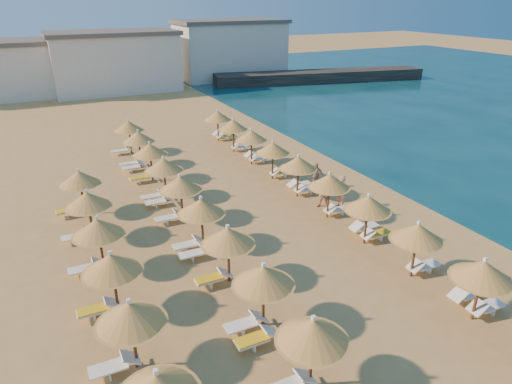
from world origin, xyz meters
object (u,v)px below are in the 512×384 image
beachgoer_a (341,192)px  beachgoer_b (324,194)px  parasol_row_east (329,182)px  parasol_row_west (201,207)px  jetty (320,76)px  beachgoer_c (316,175)px

beachgoer_a → beachgoer_b: bearing=-120.3°
parasol_row_east → parasol_row_west: (-7.26, 0.00, 0.00)m
parasol_row_west → beachgoer_b: bearing=7.9°
jetty → parasol_row_east: parasol_row_east is taller
beachgoer_c → beachgoer_a: 3.16m
beachgoer_c → beachgoer_a: bearing=-74.5°
jetty → beachgoer_a: 41.80m
parasol_row_east → beachgoer_a: size_ratio=18.08×
jetty → parasol_row_west: size_ratio=0.87×
beachgoer_c → beachgoer_b: (-1.27, -2.86, 0.08)m
beachgoer_c → parasol_row_west: bearing=-135.4°
parasol_row_west → beachgoer_b: (7.75, 1.07, -1.21)m
beachgoer_a → parasol_row_west: bearing=-98.4°
parasol_row_east → beachgoer_a: (1.46, 0.78, -1.16)m
beachgoer_b → beachgoer_a: (0.96, -0.29, 0.05)m
parasol_row_east → beachgoer_a: parasol_row_east is taller
parasol_row_west → beachgoer_c: bearing=23.5°
parasol_row_west → beachgoer_b: size_ratio=19.06×
beachgoer_b → beachgoer_c: bearing=120.5°
beachgoer_a → jetty: bearing=134.4°
parasol_row_east → beachgoer_a: bearing=28.2°
beachgoer_c → beachgoer_b: 3.13m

